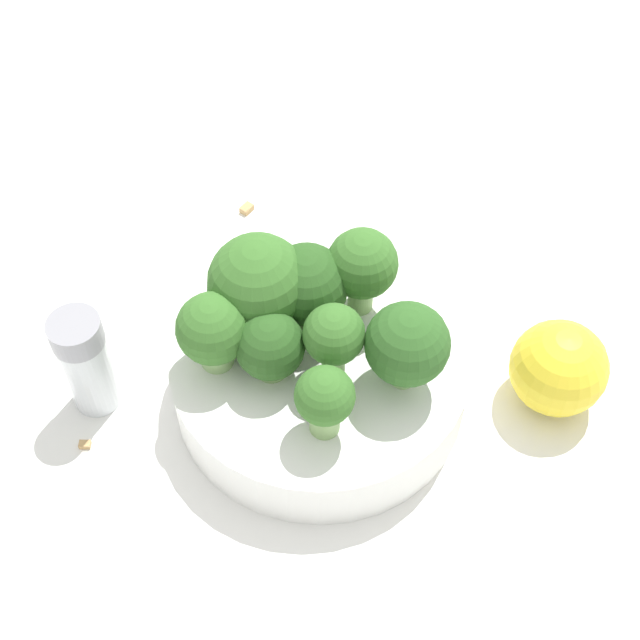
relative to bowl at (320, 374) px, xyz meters
The scene contains 16 objects.
ground_plane 0.02m from the bowl, ahead, with size 3.00×3.00×0.00m, color white.
bowl is the anchor object (origin of this frame).
broccoli_floret_0 0.06m from the bowl, 114.23° to the right, with size 0.03×0.03×0.05m.
broccoli_floret_1 0.07m from the bowl, ahead, with size 0.04×0.04×0.06m.
broccoli_floret_2 0.07m from the bowl, 94.72° to the left, with size 0.06×0.06×0.07m.
broccoli_floret_3 0.08m from the bowl, 128.20° to the left, with size 0.04×0.04×0.05m.
broccoli_floret_4 0.07m from the bowl, 143.29° to the right, with size 0.03×0.03×0.05m.
broccoli_floret_5 0.07m from the bowl, 77.00° to the right, with size 0.05×0.05×0.06m.
broccoli_floret_6 0.05m from the bowl, 146.76° to the left, with size 0.04×0.04×0.04m.
broccoli_floret_7 0.06m from the bowl, 49.74° to the left, with size 0.05×0.05×0.06m.
pepper_shaker 0.14m from the bowl, 125.41° to the left, with size 0.03×0.03×0.08m.
lemon_wedge 0.14m from the bowl, 56.93° to the right, with size 0.06×0.06×0.06m, color yellow.
almond_crumb_0 0.15m from the bowl, 139.02° to the left, with size 0.01×0.00×0.01m, color tan.
almond_crumb_1 0.17m from the bowl, 52.51° to the left, with size 0.01×0.01×0.01m, color tan.
almond_crumb_2 0.12m from the bowl, 13.06° to the left, with size 0.01×0.00×0.01m, color #AD7F4C.
almond_crumb_3 0.10m from the bowl, 18.73° to the right, with size 0.01×0.01×0.01m, color #AD7F4C.
Camera 1 is at (-0.25, -0.17, 0.46)m, focal length 50.00 mm.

